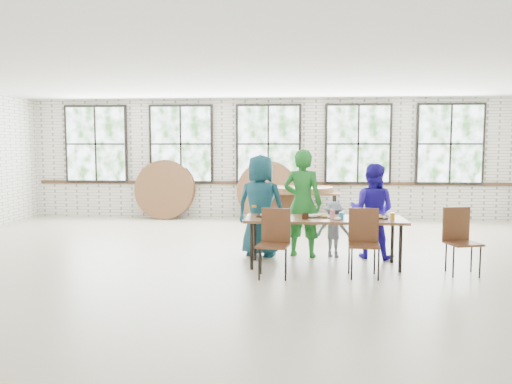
% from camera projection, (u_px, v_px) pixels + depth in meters
% --- Properties ---
extents(room, '(12.00, 12.00, 12.00)m').
position_uv_depth(room, '(268.00, 146.00, 12.38)').
color(room, '#BDAE96').
rests_on(room, ground).
extents(dining_table, '(2.41, 0.82, 0.74)m').
position_uv_depth(dining_table, '(324.00, 221.00, 7.55)').
color(dining_table, brown).
rests_on(dining_table, ground).
extents(chair_near_left, '(0.49, 0.48, 0.95)m').
position_uv_depth(chair_near_left, '(275.00, 237.00, 7.00)').
color(chair_near_left, '#55301C').
rests_on(chair_near_left, ground).
extents(chair_near_right, '(0.46, 0.44, 0.95)m').
position_uv_depth(chair_near_right, '(364.00, 236.00, 7.01)').
color(chair_near_right, '#55301C').
rests_on(chair_near_right, ground).
extents(chair_spare, '(0.51, 0.50, 0.95)m').
position_uv_depth(chair_spare, '(459.00, 235.00, 7.14)').
color(chair_spare, '#55301C').
rests_on(chair_spare, ground).
extents(adult_teal, '(0.93, 0.73, 1.68)m').
position_uv_depth(adult_teal, '(261.00, 206.00, 8.26)').
color(adult_teal, navy).
rests_on(adult_teal, ground).
extents(adult_green, '(0.74, 0.58, 1.78)m').
position_uv_depth(adult_green, '(303.00, 203.00, 8.20)').
color(adult_green, '#1E7327').
rests_on(adult_green, ground).
extents(toddler, '(0.67, 0.51, 0.92)m').
position_uv_depth(toddler, '(334.00, 229.00, 8.20)').
color(toddler, '#121F3B').
rests_on(toddler, ground).
extents(adult_blue, '(0.92, 0.83, 1.54)m').
position_uv_depth(adult_blue, '(372.00, 211.00, 8.13)').
color(adult_blue, '#2719B1').
rests_on(adult_blue, ground).
extents(storage_table, '(1.85, 0.89, 0.74)m').
position_uv_depth(storage_table, '(301.00, 194.00, 11.81)').
color(storage_table, brown).
rests_on(storage_table, ground).
extents(tabletop_clutter, '(2.05, 0.64, 0.11)m').
position_uv_depth(tabletop_clutter, '(330.00, 217.00, 7.51)').
color(tabletop_clutter, black).
rests_on(tabletop_clutter, dining_table).
extents(round_tops_stacked, '(1.50, 1.50, 0.13)m').
position_uv_depth(round_tops_stacked, '(301.00, 189.00, 11.79)').
color(round_tops_stacked, brown).
rests_on(round_tops_stacked, storage_table).
extents(round_tops_leaning, '(4.08, 0.51, 1.48)m').
position_uv_depth(round_tops_leaning, '(199.00, 190.00, 12.40)').
color(round_tops_leaning, brown).
rests_on(round_tops_leaning, ground).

